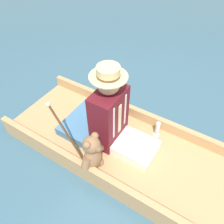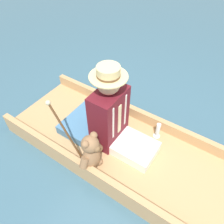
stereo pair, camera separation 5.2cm
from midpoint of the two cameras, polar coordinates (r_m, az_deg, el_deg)
The scene contains 7 objects.
ground_plane at distance 2.39m, azimuth 2.63°, elevation -10.72°, with size 16.00×16.00×0.00m, color #385B70.
punt_boat at distance 2.33m, azimuth 2.69°, elevation -9.71°, with size 0.95×2.58×0.24m.
seat_cushion at distance 2.46m, azimuth -7.85°, elevation -2.74°, with size 0.53×0.37×0.10m.
seated_person at distance 2.08m, azimuth -0.22°, elevation -1.52°, with size 0.38×0.68×0.90m.
teddy_bear at distance 2.00m, azimuth -5.82°, elevation -10.89°, with size 0.31×0.18×0.44m.
wine_glass at distance 2.35m, azimuth 11.17°, elevation -4.18°, with size 0.07×0.07×0.19m.
walking_cane at distance 1.97m, azimuth -13.10°, elevation -4.54°, with size 0.04×0.35×0.66m.
Camera 1 is at (1.21, 0.59, 1.97)m, focal length 35.00 mm.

